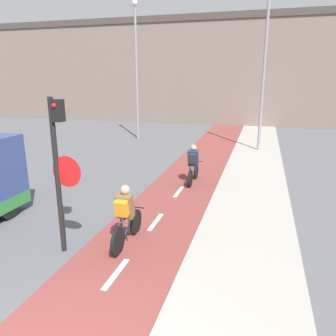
# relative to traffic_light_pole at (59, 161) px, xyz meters

# --- Properties ---
(building_row_background) EXTENTS (60.00, 5.20, 8.52)m
(building_row_background) POSITION_rel_traffic_light_pole_xyz_m (1.44, 23.60, 2.18)
(building_row_background) COLOR slate
(building_row_background) RESTS_ON ground_plane
(traffic_light_pole) EXTENTS (0.67, 0.25, 3.39)m
(traffic_light_pole) POSITION_rel_traffic_light_pole_xyz_m (0.00, 0.00, 0.00)
(traffic_light_pole) COLOR black
(traffic_light_pole) RESTS_ON ground_plane
(street_lamp_far) EXTENTS (0.36, 0.36, 8.10)m
(street_lamp_far) POSITION_rel_traffic_light_pole_xyz_m (-3.60, 13.73, 2.76)
(street_lamp_far) COLOR gray
(street_lamp_far) RESTS_ON ground_plane
(street_lamp_sidewalk) EXTENTS (0.36, 0.36, 7.75)m
(street_lamp_sidewalk) POSITION_rel_traffic_light_pole_xyz_m (3.88, 12.06, 2.57)
(street_lamp_sidewalk) COLOR gray
(street_lamp_sidewalk) RESTS_ON ground_plane
(cyclist_near) EXTENTS (0.46, 1.69, 1.45)m
(cyclist_near) POSITION_rel_traffic_light_pole_xyz_m (1.17, 0.63, -1.39)
(cyclist_near) COLOR black
(cyclist_near) RESTS_ON ground_plane
(cyclist_far) EXTENTS (0.46, 1.64, 1.44)m
(cyclist_far) POSITION_rel_traffic_light_pole_xyz_m (1.69, 5.57, -1.39)
(cyclist_far) COLOR black
(cyclist_far) RESTS_ON ground_plane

